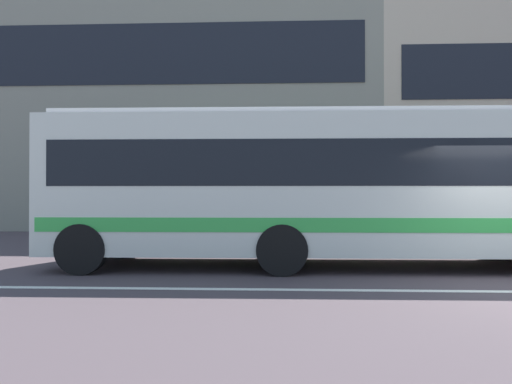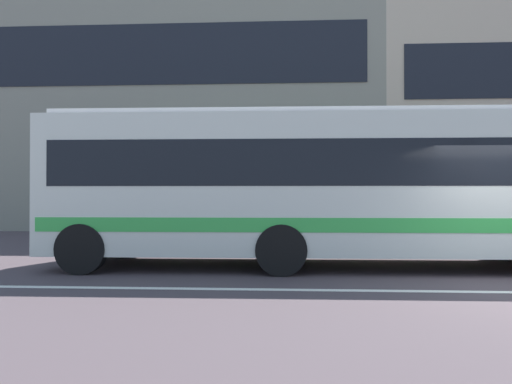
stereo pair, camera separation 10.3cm
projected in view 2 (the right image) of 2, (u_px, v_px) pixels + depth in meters
hedge_row_far at (350, 230)px, 13.25m from camera, size 17.03×1.10×1.01m
apartment_block_left at (182, 106)px, 24.38m from camera, size 19.78×11.25×13.16m
transit_bus at (312, 183)px, 9.59m from camera, size 11.31×2.66×3.30m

